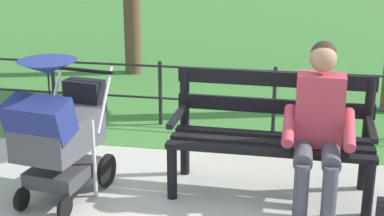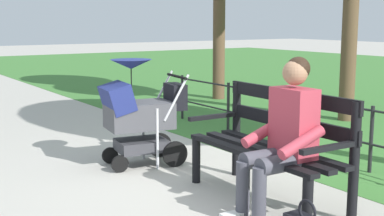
{
  "view_description": "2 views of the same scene",
  "coord_description": "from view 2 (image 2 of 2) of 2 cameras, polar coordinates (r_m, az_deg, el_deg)",
  "views": [
    {
      "loc": [
        -0.82,
        4.33,
        2.15
      ],
      "look_at": [
        -0.04,
        0.12,
        0.74
      ],
      "focal_mm": 54.85,
      "sensor_mm": 36.0,
      "label": 1
    },
    {
      "loc": [
        -3.99,
        2.93,
        1.55
      ],
      "look_at": [
        0.12,
        0.23,
        0.74
      ],
      "focal_mm": 49.27,
      "sensor_mm": 36.0,
      "label": 2
    }
  ],
  "objects": [
    {
      "name": "park_fence",
      "position": [
        6.06,
        14.36,
        -1.69
      ],
      "size": [
        6.07,
        0.04,
        0.7
      ],
      "color": "black",
      "rests_on": "ground"
    },
    {
      "name": "park_bench",
      "position": [
        4.63,
        8.8,
        -3.46
      ],
      "size": [
        1.61,
        0.63,
        0.96
      ],
      "color": "black",
      "rests_on": "ground"
    },
    {
      "name": "ground_plane",
      "position": [
        5.18,
        2.86,
        -7.99
      ],
      "size": [
        60.0,
        60.0,
        0.0
      ],
      "primitive_type": "plane",
      "color": "#ADA89E"
    },
    {
      "name": "person_on_bench",
      "position": [
        4.2,
        9.83,
        -2.72
      ],
      "size": [
        0.54,
        0.74,
        1.28
      ],
      "color": "#42424C",
      "rests_on": "ground"
    },
    {
      "name": "stroller",
      "position": [
        5.66,
        -5.81,
        -0.35
      ],
      "size": [
        0.63,
        0.95,
        1.15
      ],
      "color": "black",
      "rests_on": "ground"
    }
  ]
}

